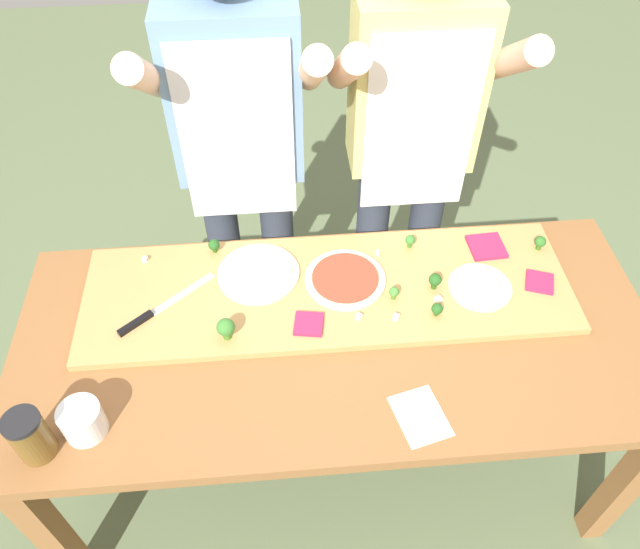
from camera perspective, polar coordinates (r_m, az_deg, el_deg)
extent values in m
plane|color=#60704C|center=(2.42, 1.18, -16.44)|extent=(8.00, 8.00, 0.00)
cube|color=brown|center=(2.07, -23.71, -21.09)|extent=(0.07, 0.07, 0.73)
cube|color=brown|center=(2.18, 26.50, -16.93)|extent=(0.07, 0.07, 0.73)
cube|color=brown|center=(2.39, -20.56, -5.78)|extent=(0.07, 0.07, 0.73)
cube|color=brown|center=(2.49, 20.53, -3.03)|extent=(0.07, 0.07, 0.73)
cube|color=brown|center=(1.77, 1.55, -5.80)|extent=(1.83, 0.80, 0.04)
cube|color=tan|center=(1.84, 0.74, -1.45)|extent=(1.45, 0.44, 0.02)
cube|color=#B7BABF|center=(1.86, -12.55, -1.75)|extent=(0.18, 0.16, 0.00)
cube|color=black|center=(1.82, -16.75, -4.36)|extent=(0.10, 0.08, 0.02)
cylinder|color=beige|center=(1.89, 14.62, -1.14)|extent=(0.19, 0.19, 0.01)
cylinder|color=silver|center=(1.88, 14.66, -0.98)|extent=(0.15, 0.15, 0.01)
cylinder|color=beige|center=(1.85, 2.35, -0.44)|extent=(0.24, 0.24, 0.01)
cylinder|color=#BC3D28|center=(1.85, 2.36, -0.28)|extent=(0.20, 0.20, 0.01)
cylinder|color=beige|center=(1.88, -5.74, 0.09)|extent=(0.25, 0.25, 0.01)
cylinder|color=beige|center=(1.87, -5.76, 0.26)|extent=(0.21, 0.21, 0.01)
cube|color=#9E234C|center=(2.02, 15.19, 2.52)|extent=(0.11, 0.11, 0.01)
cube|color=#9E234C|center=(1.96, 19.70, -0.67)|extent=(0.10, 0.10, 0.01)
cube|color=#9E234C|center=(1.74, -1.07, -4.61)|extent=(0.09, 0.09, 0.01)
cylinder|color=#3F7220|center=(1.97, 8.31, 2.76)|extent=(0.01, 0.01, 0.02)
sphere|color=#38752D|center=(1.95, 8.37, 3.19)|extent=(0.03, 0.03, 0.03)
cylinder|color=#2C5915|center=(1.80, 10.74, -3.52)|extent=(0.01, 0.01, 0.01)
sphere|color=#23561E|center=(1.78, 10.82, -3.14)|extent=(0.03, 0.03, 0.03)
cylinder|color=#3F7220|center=(1.73, -8.63, -5.50)|extent=(0.02, 0.02, 0.03)
sphere|color=#38752D|center=(1.70, -8.75, -4.86)|extent=(0.05, 0.05, 0.05)
cylinder|color=#366618|center=(2.06, 19.63, 2.45)|extent=(0.02, 0.02, 0.02)
sphere|color=#2D6623|center=(2.04, 19.78, 2.89)|extent=(0.04, 0.04, 0.04)
cylinder|color=#2C5915|center=(1.96, -9.74, 2.31)|extent=(0.02, 0.02, 0.02)
sphere|color=#23561E|center=(1.95, -9.82, 2.73)|extent=(0.04, 0.04, 0.04)
cylinder|color=#2C5915|center=(1.86, 10.54, -0.98)|extent=(0.02, 0.02, 0.02)
sphere|color=#23561E|center=(1.84, 10.64, -0.47)|extent=(0.04, 0.04, 0.04)
cylinder|color=#487A23|center=(1.81, 6.83, -2.01)|extent=(0.01, 0.01, 0.02)
sphere|color=#427F33|center=(1.80, 6.89, -1.59)|extent=(0.03, 0.03, 0.03)
cube|color=white|center=(1.93, 5.38, 2.02)|extent=(0.02, 0.02, 0.01)
cube|color=white|center=(1.83, 10.91, -2.31)|extent=(0.02, 0.02, 0.02)
cube|color=white|center=(1.76, 3.63, -3.94)|extent=(0.02, 0.02, 0.02)
cube|color=white|center=(1.98, -15.92, 1.38)|extent=(0.02, 0.02, 0.02)
cube|color=silver|center=(1.77, 7.08, -3.95)|extent=(0.02, 0.02, 0.02)
cylinder|color=white|center=(1.66, -21.18, -12.54)|extent=(0.11, 0.11, 0.09)
cylinder|color=white|center=(1.67, -21.01, -12.85)|extent=(0.09, 0.09, 0.05)
cylinder|color=brown|center=(1.66, -25.23, -13.51)|extent=(0.09, 0.09, 0.14)
cylinder|color=black|center=(1.60, -26.08, -12.19)|extent=(0.09, 0.09, 0.01)
cube|color=white|center=(1.63, 9.29, -12.84)|extent=(0.15, 0.18, 0.00)
cylinder|color=#333847|center=(2.41, -8.56, 1.24)|extent=(0.12, 0.12, 0.90)
cylinder|color=#333847|center=(2.40, -3.80, 1.55)|extent=(0.12, 0.12, 0.90)
cube|color=#6689B2|center=(1.95, -7.95, 16.34)|extent=(0.40, 0.20, 0.55)
cube|color=silver|center=(1.90, -7.72, 12.54)|extent=(0.34, 0.01, 0.60)
cylinder|color=#DBB293|center=(1.83, -15.91, 17.21)|extent=(0.08, 0.39, 0.31)
cylinder|color=#DBB293|center=(1.80, -0.69, 18.48)|extent=(0.08, 0.39, 0.31)
cylinder|color=#333847|center=(2.42, 4.67, 2.07)|extent=(0.12, 0.12, 0.90)
cylinder|color=#333847|center=(2.46, 9.28, 2.34)|extent=(0.12, 0.12, 0.90)
cube|color=#D1C670|center=(1.99, 8.95, 17.01)|extent=(0.40, 0.20, 0.55)
cube|color=white|center=(1.95, 9.28, 13.30)|extent=(0.34, 0.01, 0.60)
cylinder|color=tan|center=(1.81, 2.54, 18.59)|extent=(0.08, 0.39, 0.31)
cylinder|color=tan|center=(1.92, 17.08, 18.42)|extent=(0.08, 0.39, 0.31)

